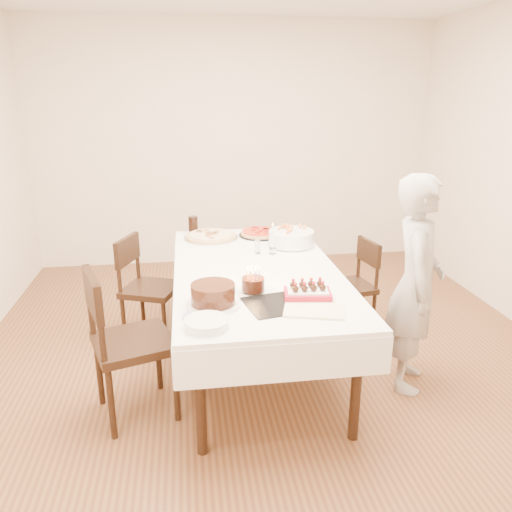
{
  "coord_description": "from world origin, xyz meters",
  "views": [
    {
      "loc": [
        -0.58,
        -3.24,
        1.94
      ],
      "look_at": [
        -0.11,
        0.05,
        0.84
      ],
      "focal_mm": 35.0,
      "sensor_mm": 36.0,
      "label": 1
    }
  ],
  "objects": [
    {
      "name": "floor",
      "position": [
        0.0,
        0.0,
        0.0
      ],
      "size": [
        5.0,
        5.0,
        0.0
      ],
      "primitive_type": "plane",
      "color": "#58321E",
      "rests_on": "ground"
    },
    {
      "name": "wall_back",
      "position": [
        0.0,
        2.5,
        1.35
      ],
      "size": [
        4.5,
        0.04,
        2.7
      ],
      "primitive_type": "cube",
      "color": "silver",
      "rests_on": "floor"
    },
    {
      "name": "wall_front",
      "position": [
        0.0,
        -2.5,
        1.35
      ],
      "size": [
        4.5,
        0.04,
        2.7
      ],
      "primitive_type": "cube",
      "color": "silver",
      "rests_on": "floor"
    },
    {
      "name": "dining_table",
      "position": [
        -0.11,
        0.05,
        0.38
      ],
      "size": [
        1.79,
        2.4,
        0.75
      ],
      "primitive_type": "cube",
      "rotation": [
        0.0,
        0.0,
        0.34
      ],
      "color": "silver",
      "rests_on": "floor"
    },
    {
      "name": "chair_right_savory",
      "position": [
        0.73,
        0.47,
        0.39
      ],
      "size": [
        0.47,
        0.47,
        0.79
      ],
      "primitive_type": null,
      "rotation": [
        0.0,
        0.0,
        0.17
      ],
      "color": "black",
      "rests_on": "floor"
    },
    {
      "name": "chair_left_savory",
      "position": [
        -0.88,
        0.55,
        0.43
      ],
      "size": [
        0.57,
        0.57,
        0.86
      ],
      "primitive_type": null,
      "rotation": [
        0.0,
        0.0,
        2.78
      ],
      "color": "black",
      "rests_on": "floor"
    },
    {
      "name": "chair_left_dessert",
      "position": [
        -0.93,
        -0.45,
        0.49
      ],
      "size": [
        0.63,
        0.63,
        0.97
      ],
      "primitive_type": null,
      "rotation": [
        0.0,
        0.0,
        3.46
      ],
      "color": "black",
      "rests_on": "floor"
    },
    {
      "name": "person",
      "position": [
        0.9,
        -0.36,
        0.73
      ],
      "size": [
        0.54,
        0.63,
        1.46
      ],
      "primitive_type": "imported",
      "rotation": [
        0.0,
        0.0,
        1.16
      ],
      "color": "#B7B2AC",
      "rests_on": "floor"
    },
    {
      "name": "pizza_white",
      "position": [
        -0.38,
        0.84,
        0.77
      ],
      "size": [
        0.53,
        0.53,
        0.04
      ],
      "primitive_type": "cylinder",
      "rotation": [
        0.0,
        0.0,
        -0.15
      ],
      "color": "beige",
      "rests_on": "dining_table"
    },
    {
      "name": "pizza_pepperoni",
      "position": [
        0.05,
        0.88,
        0.77
      ],
      "size": [
        0.4,
        0.4,
        0.04
      ],
      "primitive_type": "cylinder",
      "rotation": [
        0.0,
        0.0,
        -0.07
      ],
      "color": "red",
      "rests_on": "dining_table"
    },
    {
      "name": "red_placemat",
      "position": [
        0.28,
        0.6,
        0.75
      ],
      "size": [
        0.27,
        0.27,
        0.01
      ],
      "primitive_type": "cube",
      "rotation": [
        0.0,
        0.0,
        -0.05
      ],
      "color": "#B21E1E",
      "rests_on": "dining_table"
    },
    {
      "name": "pasta_bowl",
      "position": [
        0.25,
        0.54,
        0.82
      ],
      "size": [
        0.41,
        0.41,
        0.12
      ],
      "primitive_type": "cylinder",
      "rotation": [
        0.0,
        0.0,
        0.15
      ],
      "color": "white",
      "rests_on": "dining_table"
    },
    {
      "name": "taper_candle",
      "position": [
        0.07,
        0.36,
        0.88
      ],
      "size": [
        0.05,
        0.05,
        0.25
      ],
      "primitive_type": "cylinder",
      "rotation": [
        0.0,
        0.0,
        -0.0
      ],
      "color": "white",
      "rests_on": "dining_table"
    },
    {
      "name": "shaker_pair",
      "position": [
        -0.04,
        0.37,
        0.8
      ],
      "size": [
        0.09,
        0.09,
        0.1
      ],
      "primitive_type": null,
      "rotation": [
        0.0,
        0.0,
        -0.11
      ],
      "color": "white",
      "rests_on": "dining_table"
    },
    {
      "name": "cola_glass",
      "position": [
        -0.52,
        1.03,
        0.83
      ],
      "size": [
        0.09,
        0.09,
        0.15
      ],
      "primitive_type": "cylinder",
      "rotation": [
        0.0,
        0.0,
        -0.13
      ],
      "color": "black",
      "rests_on": "dining_table"
    },
    {
      "name": "layer_cake",
      "position": [
        -0.44,
        -0.55,
        0.81
      ],
      "size": [
        0.4,
        0.4,
        0.13
      ],
      "primitive_type": "cylinder",
      "rotation": [
        0.0,
        0.0,
        -0.25
      ],
      "color": "#37190D",
      "rests_on": "dining_table"
    },
    {
      "name": "cake_board",
      "position": [
        -0.09,
        -0.6,
        0.75
      ],
      "size": [
        0.39,
        0.39,
        0.01
      ],
      "primitive_type": "cube",
      "rotation": [
        0.0,
        0.0,
        0.21
      ],
      "color": "black",
      "rests_on": "dining_table"
    },
    {
      "name": "birthday_cake",
      "position": [
        -0.19,
        -0.38,
        0.83
      ],
      "size": [
        0.19,
        0.19,
        0.15
      ],
      "primitive_type": "cylinder",
      "rotation": [
        0.0,
        0.0,
        -0.42
      ],
      "color": "#391A0F",
      "rests_on": "dining_table"
    },
    {
      "name": "strawberry_box",
      "position": [
        0.13,
        -0.53,
        0.78
      ],
      "size": [
        0.3,
        0.22,
        0.07
      ],
      "primitive_type": null,
      "rotation": [
        0.0,
        0.0,
        -0.14
      ],
      "color": "#A31228",
      "rests_on": "dining_table"
    },
    {
      "name": "box_lid",
      "position": [
        0.12,
        -0.72,
        0.75
      ],
      "size": [
        0.39,
        0.31,
        0.03
      ],
      "primitive_type": "cube",
      "rotation": [
        0.0,
        0.0,
        -0.28
      ],
      "color": "beige",
      "rests_on": "dining_table"
    },
    {
      "name": "plate_stack",
      "position": [
        -0.5,
        -0.84,
        0.77
      ],
      "size": [
        0.24,
        0.24,
        0.05
      ],
      "primitive_type": "cylinder",
      "rotation": [
        0.0,
        0.0,
        0.03
      ],
      "color": "white",
      "rests_on": "dining_table"
    },
    {
      "name": "china_plate",
      "position": [
        -0.5,
        -0.71,
        0.75
      ],
      "size": [
        0.28,
        0.28,
        0.01
      ],
      "primitive_type": "cylinder",
      "rotation": [
        0.0,
        0.0,
        0.12
      ],
      "color": "white",
      "rests_on": "dining_table"
    }
  ]
}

